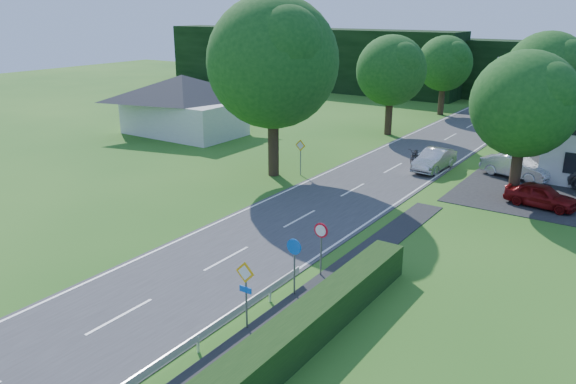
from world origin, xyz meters
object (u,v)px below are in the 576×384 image
Objects in this scene: parked_car_red at (541,195)px; parasol at (573,162)px; motorcycle at (414,155)px; streetlight at (522,117)px; moving_car at (434,160)px; parked_car_silver_a at (516,167)px.

parked_car_red is 7.79m from parasol.
parked_car_red reaches higher than motorcycle.
moving_car is (-5.55, 1.11, -3.70)m from streetlight.
parked_car_silver_a is at bearing 17.50° from moving_car.
streetlight is 1.78× the size of parked_car_silver_a.
streetlight is at bearing -8.02° from moving_car.
motorcycle is 6.97m from parked_car_silver_a.
parked_car_silver_a is 2.13× the size of parasol.
parked_car_silver_a is (-2.55, 5.18, 0.08)m from parked_car_red.
streetlight is 8.65m from motorcycle.
moving_car is at bearing 70.61° from parked_car_red.
streetlight is 6.76m from moving_car.
parked_car_silver_a is (6.96, 0.21, 0.20)m from motorcycle.
parasol is (9.96, 2.80, 0.40)m from motorcycle.
parked_car_red is at bearing -52.91° from streetlight.
parasol reaches higher than motorcycle.
motorcycle is (-1.86, 1.08, -0.18)m from moving_car.
streetlight is at bearing 44.64° from parked_car_red.
moving_car is 2.16m from motorcycle.
parked_car_red is 1.84× the size of parasol.
streetlight reaches higher than motorcycle.
parked_car_silver_a is 3.97m from parasol.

